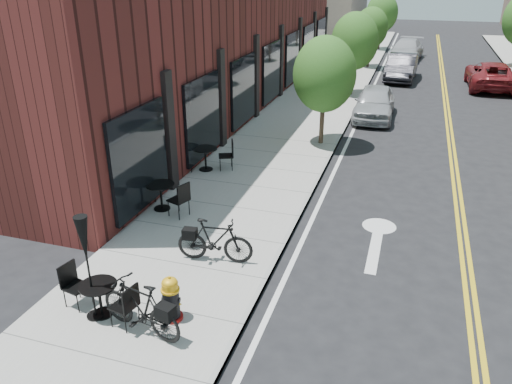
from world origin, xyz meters
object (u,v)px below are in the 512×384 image
(bicycle_left, at_px, (140,307))
(parked_car_b, at_px, (402,67))
(parked_car_c, at_px, (406,50))
(patio_umbrella, at_px, (85,247))
(parked_car_far, at_px, (491,75))
(bistro_set_a, at_px, (99,295))
(bistro_set_b, at_px, (161,193))
(parked_car_a, at_px, (375,102))
(fire_hydrant, at_px, (171,299))
(bicycle_right, at_px, (215,241))
(bistro_set_c, at_px, (205,156))

(bicycle_left, distance_m, parked_car_b, 24.45)
(parked_car_b, height_order, parked_car_c, parked_car_b)
(parked_car_c, bearing_deg, bicycle_left, -89.38)
(patio_umbrella, bearing_deg, parked_car_b, 79.94)
(parked_car_b, bearing_deg, patio_umbrella, -97.24)
(bicycle_left, bearing_deg, parked_car_far, 174.26)
(bistro_set_a, distance_m, bistro_set_b, 4.44)
(bicycle_left, bearing_deg, parked_car_a, -176.22)
(fire_hydrant, relative_size, parked_car_far, 0.18)
(bicycle_right, relative_size, bistro_set_b, 0.95)
(parked_car_b, bearing_deg, bistro_set_b, -101.95)
(bicycle_left, height_order, bistro_set_a, bicycle_left)
(bicycle_left, xyz_separation_m, bistro_set_a, (-0.96, 0.20, -0.09))
(bistro_set_a, height_order, bistro_set_c, bistro_set_c)
(patio_umbrella, relative_size, parked_car_c, 0.43)
(fire_hydrant, distance_m, bistro_set_a, 1.33)
(parked_car_c, bearing_deg, parked_car_a, -86.08)
(bistro_set_b, height_order, parked_car_a, parked_car_a)
(parked_car_far, bearing_deg, bistro_set_a, 68.18)
(bicycle_right, relative_size, patio_umbrella, 0.81)
(parked_car_b, bearing_deg, parked_car_far, -6.98)
(bistro_set_b, relative_size, parked_car_c, 0.37)
(patio_umbrella, bearing_deg, bistro_set_b, 101.79)
(bicycle_left, bearing_deg, fire_hydrant, 158.51)
(bicycle_left, bearing_deg, bistro_set_b, -143.62)
(bicycle_right, xyz_separation_m, bistro_set_b, (-2.32, 1.97, -0.03))
(bicycle_left, xyz_separation_m, bicycle_right, (0.36, 2.56, -0.02))
(fire_hydrant, relative_size, bistro_set_a, 0.55)
(bistro_set_c, xyz_separation_m, parked_car_a, (4.46, 8.09, 0.10))
(bicycle_right, bearing_deg, patio_umbrella, 142.49)
(bicycle_left, height_order, bicycle_right, bicycle_left)
(bistro_set_b, height_order, parked_car_b, parked_car_b)
(parked_car_c, bearing_deg, fire_hydrant, -88.86)
(bistro_set_c, relative_size, parked_car_far, 0.35)
(bistro_set_b, bearing_deg, parked_car_a, 87.07)
(parked_car_c, bearing_deg, bistro_set_a, -91.14)
(bistro_set_c, bearing_deg, bicycle_left, -98.35)
(fire_hydrant, bearing_deg, parked_car_far, 60.38)
(bicycle_left, relative_size, patio_umbrella, 0.84)
(fire_hydrant, distance_m, patio_umbrella, 1.77)
(patio_umbrella, xyz_separation_m, parked_car_b, (4.28, 24.12, -0.87))
(bistro_set_c, bearing_deg, parked_car_b, 49.94)
(bistro_set_c, xyz_separation_m, patio_umbrella, (0.90, -7.37, 1.01))
(fire_hydrant, bearing_deg, bistro_set_c, 96.74)
(bicycle_left, bearing_deg, parked_car_c, -172.89)
(bistro_set_a, distance_m, bistro_set_c, 7.36)
(bicycle_right, height_order, bistro_set_b, bicycle_right)
(bistro_set_c, distance_m, parked_car_far, 18.75)
(patio_umbrella, bearing_deg, parked_car_far, 68.93)
(bicycle_left, height_order, patio_umbrella, patio_umbrella)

